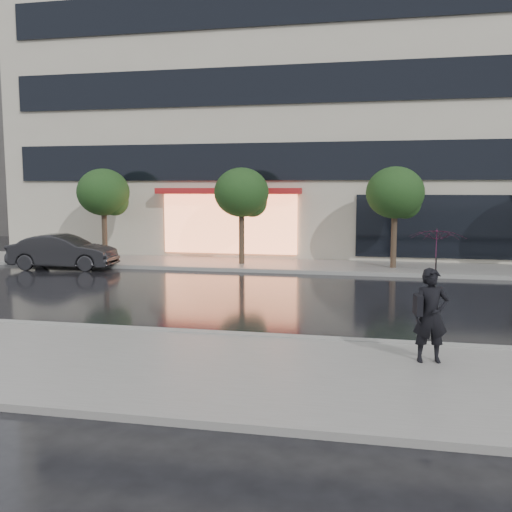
# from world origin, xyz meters

# --- Properties ---
(ground) EXTENTS (120.00, 120.00, 0.00)m
(ground) POSITION_xyz_m (0.00, 0.00, 0.00)
(ground) COLOR black
(ground) RESTS_ON ground
(sidewalk_near) EXTENTS (60.00, 4.50, 0.12)m
(sidewalk_near) POSITION_xyz_m (0.00, -3.25, 0.06)
(sidewalk_near) COLOR slate
(sidewalk_near) RESTS_ON ground
(sidewalk_far) EXTENTS (60.00, 3.50, 0.12)m
(sidewalk_far) POSITION_xyz_m (0.00, 10.25, 0.06)
(sidewalk_far) COLOR slate
(sidewalk_far) RESTS_ON ground
(curb_near) EXTENTS (60.00, 0.25, 0.14)m
(curb_near) POSITION_xyz_m (0.00, -1.00, 0.07)
(curb_near) COLOR gray
(curb_near) RESTS_ON ground
(curb_far) EXTENTS (60.00, 0.25, 0.14)m
(curb_far) POSITION_xyz_m (0.00, 8.50, 0.07)
(curb_far) COLOR gray
(curb_far) RESTS_ON ground
(office_building) EXTENTS (30.00, 12.76, 18.00)m
(office_building) POSITION_xyz_m (-0.00, 17.97, 9.00)
(office_building) COLOR #BAB39D
(office_building) RESTS_ON ground
(tree_far_west) EXTENTS (2.20, 2.20, 3.99)m
(tree_far_west) POSITION_xyz_m (-8.94, 10.03, 2.92)
(tree_far_west) COLOR #33261C
(tree_far_west) RESTS_ON ground
(tree_mid_west) EXTENTS (2.20, 2.20, 3.99)m
(tree_mid_west) POSITION_xyz_m (-2.94, 10.03, 2.92)
(tree_mid_west) COLOR #33261C
(tree_mid_west) RESTS_ON ground
(tree_mid_east) EXTENTS (2.20, 2.20, 3.99)m
(tree_mid_east) POSITION_xyz_m (3.06, 10.03, 2.92)
(tree_mid_east) COLOR #33261C
(tree_mid_east) RESTS_ON ground
(parked_car) EXTENTS (4.23, 1.79, 1.36)m
(parked_car) POSITION_xyz_m (-9.72, 7.86, 0.68)
(parked_car) COLOR black
(parked_car) RESTS_ON ground
(pedestrian_with_umbrella) EXTENTS (1.10, 1.11, 2.37)m
(pedestrian_with_umbrella) POSITION_xyz_m (3.28, -2.19, 1.68)
(pedestrian_with_umbrella) COLOR black
(pedestrian_with_umbrella) RESTS_ON sidewalk_near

